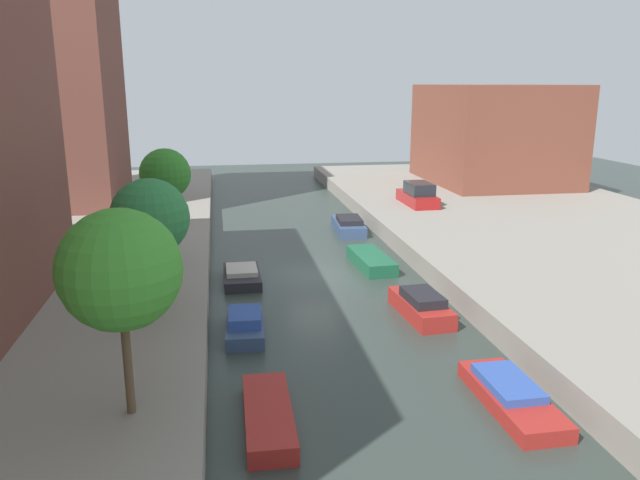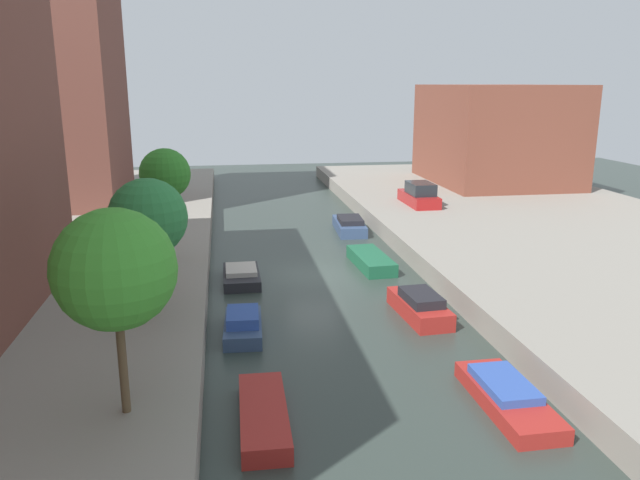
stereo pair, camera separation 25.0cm
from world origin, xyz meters
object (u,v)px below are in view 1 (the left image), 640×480
parked_car (418,195)px  moored_boat_right_2 (421,306)px  street_tree_2 (165,175)px  moored_boat_right_3 (371,260)px  moored_boat_left_2 (245,325)px  moored_boat_right_4 (349,225)px  apartment_tower_far (31,39)px  moored_boat_right_1 (511,396)px  moored_boat_left_3 (242,276)px  moored_boat_left_1 (268,416)px  low_block_right (493,134)px  street_tree_1 (150,218)px  street_tree_0 (120,270)px

parked_car → moored_boat_right_2: 18.30m
street_tree_2 → moored_boat_right_3: (9.83, 0.15, -4.60)m
moored_boat_left_2 → moored_boat_right_4: (7.16, 15.29, 0.03)m
apartment_tower_far → moored_boat_right_1: (19.63, -29.52, -11.42)m
street_tree_2 → apartment_tower_far: bearing=120.6°
moored_boat_left_3 → moored_boat_right_2: bearing=-39.4°
street_tree_2 → moored_boat_left_2: (3.14, -7.53, -4.55)m
apartment_tower_far → moored_boat_right_2: (19.32, -22.40, -11.28)m
apartment_tower_far → moored_boat_left_1: apartment_tower_far is taller
apartment_tower_far → parked_car: bearing=-11.4°
street_tree_2 → moored_boat_right_3: 10.85m
low_block_right → street_tree_1: 36.32m
parked_car → moored_boat_right_2: (-5.55, -17.39, -1.19)m
street_tree_0 → moored_boat_right_4: size_ratio=1.21×
low_block_right → moored_boat_right_2: size_ratio=3.28×
apartment_tower_far → moored_boat_right_2: size_ratio=5.59×
moored_boat_right_1 → moored_boat_right_3: size_ratio=1.02×
street_tree_0 → street_tree_1: bearing=90.0°
low_block_right → moored_boat_left_3: size_ratio=3.71×
street_tree_0 → moored_boat_right_4: bearing=65.0°
apartment_tower_far → street_tree_2: 19.31m
apartment_tower_far → street_tree_1: apartment_tower_far is taller
moored_boat_right_2 → moored_boat_right_3: bearing=92.3°
moored_boat_left_1 → moored_boat_right_1: bearing=-0.9°
street_tree_2 → moored_boat_left_3: bearing=-21.0°
street_tree_0 → moored_boat_right_4: 24.78m
moored_boat_right_2 → moored_boat_right_3: size_ratio=0.91×
parked_car → moored_boat_left_1: size_ratio=1.07×
apartment_tower_far → street_tree_2: size_ratio=4.18×
moored_boat_left_3 → apartment_tower_far: bearing=126.6°
street_tree_0 → street_tree_2: 14.37m
street_tree_1 → moored_boat_right_3: size_ratio=1.15×
moored_boat_left_2 → moored_boat_left_3: (0.15, 6.27, -0.07)m
low_block_right → street_tree_1: size_ratio=2.59×
street_tree_0 → moored_boat_right_4: street_tree_0 is taller
street_tree_0 → low_block_right: bearing=53.5°
moored_boat_left_2 → moored_boat_left_1: bearing=-87.1°
street_tree_2 → moored_boat_right_2: street_tree_2 is taller
street_tree_1 → moored_boat_left_3: bearing=61.8°
moored_boat_right_1 → moored_boat_right_3: (-0.59, 14.13, 0.01)m
street_tree_1 → moored_boat_right_4: (10.30, 15.14, -4.07)m
street_tree_1 → moored_boat_left_2: bearing=-2.7°
moored_boat_left_2 → moored_boat_right_4: bearing=64.9°
moored_boat_left_3 → low_block_right: bearing=43.5°
street_tree_2 → moored_boat_right_3: street_tree_2 is taller
moored_boat_right_4 → moored_boat_right_3: bearing=-93.5°
street_tree_2 → street_tree_0: bearing=-90.0°
street_tree_1 → moored_boat_left_3: street_tree_1 is taller
moored_boat_left_3 → moored_boat_right_1: size_ratio=0.79×
street_tree_0 → street_tree_2: bearing=90.0°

